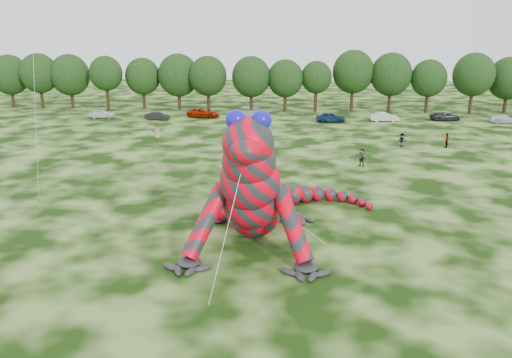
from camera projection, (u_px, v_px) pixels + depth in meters
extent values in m
plane|color=#16330A|center=(335.00, 244.00, 32.00)|extent=(240.00, 240.00, 0.00)
cylinder|color=silver|center=(35.00, 107.00, 36.38)|extent=(0.02, 0.02, 16.45)
cylinder|color=#382314|center=(39.00, 199.00, 40.31)|extent=(0.08, 0.08, 0.24)
imported|color=silver|center=(102.00, 114.00, 80.09)|extent=(4.06, 1.68, 1.37)
imported|color=black|center=(157.00, 116.00, 78.26)|extent=(3.89, 1.42, 1.27)
imported|color=#961700|center=(203.00, 113.00, 80.89)|extent=(5.61, 3.19, 1.48)
imported|color=#ABB2B6|center=(254.00, 115.00, 78.39)|extent=(5.36, 2.84, 1.48)
imported|color=#10254C|center=(331.00, 117.00, 76.40)|extent=(4.50, 2.02, 1.50)
imported|color=beige|center=(384.00, 117.00, 77.01)|extent=(4.40, 1.79, 1.42)
imported|color=#242427|center=(445.00, 116.00, 77.96)|extent=(4.90, 2.87, 1.28)
imported|color=silver|center=(504.00, 119.00, 75.44)|extent=(4.48, 2.09, 1.27)
imported|color=gray|center=(265.00, 151.00, 53.78)|extent=(1.04, 1.10, 1.81)
imported|color=gray|center=(362.00, 158.00, 50.73)|extent=(1.54, 1.58, 1.81)
imported|color=gray|center=(402.00, 140.00, 59.58)|extent=(1.21, 0.95, 1.64)
imported|color=gray|center=(447.00, 140.00, 59.03)|extent=(0.91, 1.10, 1.75)
imported|color=gray|center=(235.00, 152.00, 53.27)|extent=(0.69, 0.74, 1.69)
imported|color=gray|center=(157.00, 132.00, 64.12)|extent=(1.05, 0.84, 1.87)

